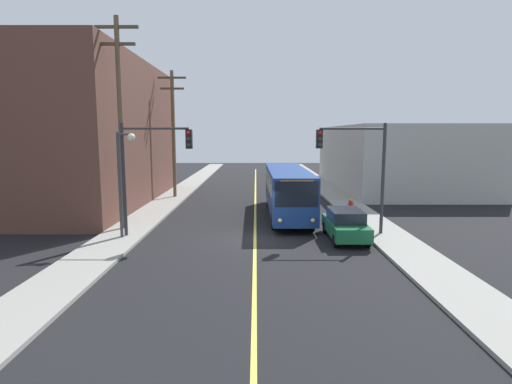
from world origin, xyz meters
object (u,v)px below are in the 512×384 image
Objects in this scene: utility_pole_near at (121,116)px; fire_hydrant at (352,204)px; city_bus at (288,189)px; traffic_signal_right_corner at (356,158)px; utility_pole_mid at (174,129)px; parked_car_green at (346,224)px; street_lamp_left at (124,169)px; traffic_signal_left_corner at (153,158)px.

fire_hydrant is at bearing 21.17° from utility_pole_near.
city_bus is 7.02m from traffic_signal_right_corner.
utility_pole_mid is at bearing 154.16° from fire_hydrant.
parked_car_green is (2.59, -6.61, -0.98)m from city_bus.
street_lamp_left is (-12.24, -0.92, -0.56)m from traffic_signal_right_corner.
city_bus is at bearing -40.68° from utility_pole_mid.
utility_pole_mid is 14.79m from street_lamp_left.
traffic_signal_left_corner is 1.57m from street_lamp_left.
city_bus reaches higher than fire_hydrant.
utility_pole_near is (-9.79, -4.37, 4.78)m from city_bus.
traffic_signal_right_corner is at bearing -60.72° from city_bus.
traffic_signal_left_corner reaches higher than fire_hydrant.
traffic_signal_right_corner reaches higher than fire_hydrant.
parked_car_green is at bearing -104.75° from fire_hydrant.
street_lamp_left is at bearing -150.09° from fire_hydrant.
traffic_signal_right_corner is 7.14× the size of fire_hydrant.
utility_pole_near is at bearing -155.96° from city_bus.
utility_pole_near is at bearing 108.55° from street_lamp_left.
traffic_signal_left_corner reaches higher than parked_car_green.
street_lamp_left is 16.09m from fire_hydrant.
utility_pole_mid is at bearing 129.11° from parked_car_green.
fire_hydrant is (2.06, 7.84, -0.26)m from parked_car_green.
traffic_signal_left_corner is 1.09× the size of street_lamp_left.
street_lamp_left is at bearing -164.63° from traffic_signal_left_corner.
traffic_signal_left_corner is (-7.61, -6.25, 2.49)m from city_bus.
traffic_signal_left_corner is at bearing -177.22° from traffic_signal_right_corner.
city_bus is at bearing 36.35° from street_lamp_left.
traffic_signal_right_corner is at bearing 4.28° from street_lamp_left.
utility_pole_near reaches higher than traffic_signal_left_corner.
parked_car_green is at bearing 0.14° from street_lamp_left.
traffic_signal_left_corner is 10.83m from traffic_signal_right_corner.
parked_car_green reaches higher than fire_hydrant.
city_bus is 14.50× the size of fire_hydrant.
traffic_signal_right_corner is (13.00, -1.36, -2.29)m from utility_pole_near.
utility_pole_mid is 16.40m from fire_hydrant.
traffic_signal_right_corner is at bearing 2.78° from traffic_signal_left_corner.
utility_pole_mid reaches higher than city_bus.
utility_pole_mid is at bearing 96.64° from traffic_signal_left_corner.
street_lamp_left is at bearing -175.72° from traffic_signal_right_corner.
utility_pole_near is 3.68m from traffic_signal_left_corner.
parked_car_green is 0.37× the size of utility_pole_near.
traffic_signal_right_corner is 8.02m from fire_hydrant.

